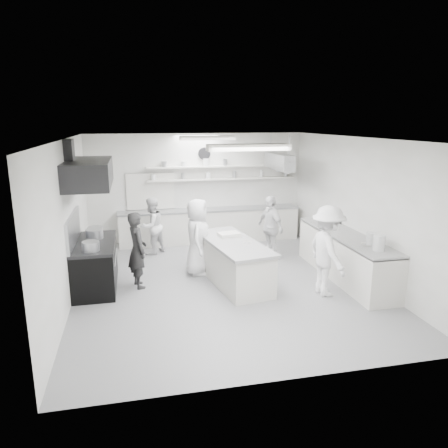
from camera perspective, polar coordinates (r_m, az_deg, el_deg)
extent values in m
cube|color=gray|center=(8.99, -0.02, -8.08)|extent=(6.00, 7.00, 0.02)
cube|color=white|center=(8.35, -0.03, 11.52)|extent=(6.00, 7.00, 0.02)
cube|color=silver|center=(11.93, -3.63, 4.90)|extent=(6.00, 0.04, 3.00)
cube|color=silver|center=(5.31, 8.12, -6.65)|extent=(6.00, 0.04, 3.00)
cube|color=silver|center=(8.44, -20.33, 0.33)|extent=(0.04, 7.00, 3.00)
cube|color=silver|center=(9.63, 17.71, 2.11)|extent=(0.04, 7.00, 3.00)
cube|color=black|center=(9.06, -16.94, -5.43)|extent=(0.80, 1.80, 0.90)
cube|color=black|center=(8.65, -17.82, 6.56)|extent=(0.85, 2.00, 0.50)
cube|color=silver|center=(11.89, -1.90, -0.22)|extent=(5.00, 0.60, 0.92)
cube|color=silver|center=(11.89, -0.20, 6.12)|extent=(4.20, 0.26, 0.04)
cube|color=silver|center=(11.85, -0.20, 7.79)|extent=(4.20, 0.26, 0.04)
cube|color=black|center=(11.79, -9.88, 4.37)|extent=(1.30, 0.04, 1.00)
cylinder|color=white|center=(11.81, -2.70, 9.46)|extent=(0.32, 0.05, 0.32)
cube|color=silver|center=(9.54, 16.03, -4.26)|extent=(0.74, 3.30, 0.94)
cube|color=#A6A8AD|center=(11.26, 7.41, 8.38)|extent=(0.30, 1.60, 0.40)
cube|color=silver|center=(6.61, 3.36, 10.29)|extent=(1.30, 0.25, 0.10)
cube|color=silver|center=(10.12, -2.25, 11.52)|extent=(1.30, 0.25, 0.10)
cube|color=silver|center=(8.93, 1.25, -5.28)|extent=(1.22, 2.41, 0.85)
cylinder|color=#A6A8AD|center=(9.16, -17.07, -1.42)|extent=(0.35, 0.35, 0.25)
imported|color=#252525|center=(8.76, -11.61, -3.45)|extent=(0.51, 0.65, 1.57)
imported|color=white|center=(10.90, -9.74, -0.26)|extent=(0.90, 0.89, 1.46)
imported|color=white|center=(9.31, -3.60, -1.77)|extent=(0.71, 0.93, 1.70)
imported|color=white|center=(10.42, 6.22, -0.46)|extent=(0.64, 1.00, 1.58)
imported|color=white|center=(8.41, 13.78, -3.57)|extent=(0.69, 1.17, 1.78)
imported|color=#A6A8AD|center=(9.41, 0.39, -1.39)|extent=(0.29, 0.29, 0.06)
imported|color=silver|center=(8.70, 3.14, -2.67)|extent=(0.21, 0.21, 0.06)
imported|color=silver|center=(8.73, 18.77, -2.73)|extent=(0.29, 0.29, 0.06)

